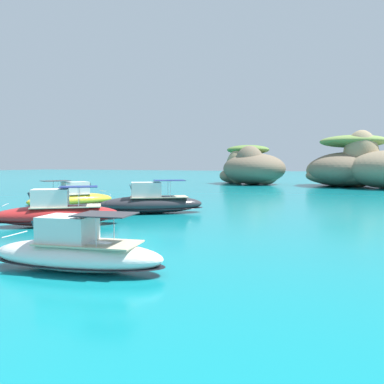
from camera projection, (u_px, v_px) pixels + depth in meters
name	position (u px, v px, depth m)	size (l,w,h in m)	color
ground_plane	(81.00, 250.00, 17.19)	(400.00, 400.00, 0.00)	#0F7F89
islet_large	(356.00, 168.00, 65.42)	(24.01, 20.61, 9.55)	#84755B
islet_small	(251.00, 167.00, 73.68)	(17.24, 16.77, 7.63)	#84755B
motorboat_charcoal	(151.00, 203.00, 30.19)	(8.28, 6.69, 2.60)	#2D2D33
motorboat_yellow	(72.00, 199.00, 34.16)	(6.02, 7.82, 2.43)	yellow
motorboat_red	(57.00, 213.00, 24.07)	(7.64, 6.63, 2.45)	red
motorboat_white	(76.00, 252.00, 13.88)	(6.99, 3.19, 2.12)	white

